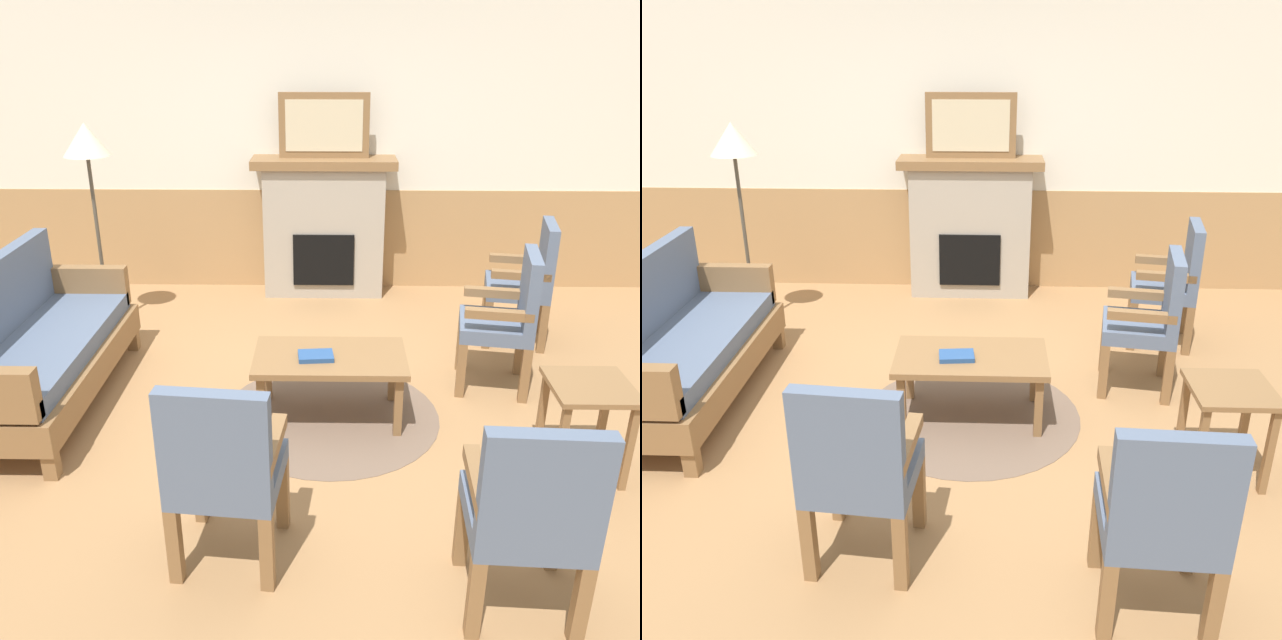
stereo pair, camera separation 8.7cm
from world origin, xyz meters
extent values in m
plane|color=#997047|center=(0.00, 0.00, 0.00)|extent=(14.00, 14.00, 0.00)
cube|color=silver|center=(0.00, 2.60, 1.35)|extent=(7.20, 0.12, 2.70)
cube|color=#A87F51|center=(0.00, 2.53, 0.47)|extent=(7.20, 0.02, 0.95)
cube|color=#A39989|center=(0.00, 2.35, 0.60)|extent=(1.10, 0.36, 1.20)
cube|color=black|center=(0.00, 2.16, 0.38)|extent=(0.56, 0.02, 0.48)
cube|color=brown|center=(0.00, 2.35, 1.24)|extent=(1.30, 0.44, 0.08)
cube|color=brown|center=(0.00, 2.35, 1.56)|extent=(0.80, 0.03, 0.56)
cube|color=beige|center=(0.00, 2.33, 1.56)|extent=(0.68, 0.01, 0.44)
cube|color=brown|center=(-1.49, -0.65, 0.08)|extent=(0.08, 0.08, 0.16)
cube|color=brown|center=(-1.49, 1.03, 0.08)|extent=(0.08, 0.08, 0.16)
cube|color=brown|center=(-2.09, 1.03, 0.08)|extent=(0.08, 0.08, 0.16)
cube|color=brown|center=(-1.79, 0.19, 0.26)|extent=(0.70, 1.80, 0.20)
cube|color=slate|center=(-1.79, 0.19, 0.42)|extent=(0.60, 1.70, 0.12)
cube|color=brown|center=(-1.79, 1.04, 0.53)|extent=(0.60, 0.10, 0.30)
cube|color=brown|center=(-0.35, -0.17, 0.20)|extent=(0.05, 0.05, 0.40)
cube|color=brown|center=(0.49, -0.17, 0.20)|extent=(0.05, 0.05, 0.40)
cube|color=brown|center=(-0.35, 0.27, 0.20)|extent=(0.05, 0.05, 0.40)
cube|color=brown|center=(0.49, 0.27, 0.20)|extent=(0.05, 0.05, 0.40)
cube|color=brown|center=(0.07, 0.05, 0.42)|extent=(0.96, 0.56, 0.04)
cylinder|color=brown|center=(0.07, 0.05, 0.00)|extent=(1.43, 1.43, 0.01)
cube|color=navy|center=(-0.02, 0.00, 0.46)|extent=(0.23, 0.17, 0.03)
cube|color=brown|center=(0.96, 0.33, 0.20)|extent=(0.07, 0.07, 0.40)
cube|color=brown|center=(1.03, 0.74, 0.20)|extent=(0.07, 0.07, 0.40)
cube|color=brown|center=(1.37, 0.26, 0.20)|extent=(0.07, 0.07, 0.40)
cube|color=brown|center=(1.45, 0.67, 0.20)|extent=(0.07, 0.07, 0.40)
cube|color=slate|center=(1.20, 0.50, 0.45)|extent=(0.55, 0.55, 0.10)
cube|color=slate|center=(1.40, 0.46, 0.74)|extent=(0.16, 0.49, 0.48)
cube|color=brown|center=(1.17, 0.30, 0.62)|extent=(0.45, 0.14, 0.06)
cube|color=brown|center=(1.24, 0.70, 0.62)|extent=(0.45, 0.14, 0.06)
cube|color=brown|center=(1.30, 1.11, 0.20)|extent=(0.07, 0.07, 0.40)
cube|color=brown|center=(1.38, 1.52, 0.20)|extent=(0.07, 0.07, 0.40)
cube|color=brown|center=(1.72, 1.03, 0.20)|extent=(0.07, 0.07, 0.40)
cube|color=brown|center=(1.79, 1.45, 0.20)|extent=(0.07, 0.07, 0.40)
cube|color=slate|center=(1.55, 1.28, 0.45)|extent=(0.56, 0.56, 0.10)
cube|color=slate|center=(1.74, 1.24, 0.74)|extent=(0.16, 0.49, 0.48)
cube|color=brown|center=(1.51, 1.08, 0.62)|extent=(0.45, 0.15, 0.06)
cube|color=brown|center=(1.58, 1.48, 0.62)|extent=(0.45, 0.15, 0.06)
cube|color=brown|center=(0.69, -1.27, 0.20)|extent=(0.06, 0.06, 0.40)
cube|color=brown|center=(1.11, -1.29, 0.20)|extent=(0.06, 0.06, 0.40)
cube|color=brown|center=(0.66, -1.69, 0.20)|extent=(0.06, 0.06, 0.40)
cube|color=brown|center=(1.08, -1.71, 0.20)|extent=(0.06, 0.06, 0.40)
cube|color=slate|center=(0.89, -1.49, 0.45)|extent=(0.50, 0.50, 0.10)
cube|color=slate|center=(0.87, -1.69, 0.74)|extent=(0.48, 0.10, 0.48)
cube|color=brown|center=(0.68, -1.48, 0.62)|extent=(0.09, 0.44, 0.06)
cube|color=brown|center=(1.09, -1.50, 0.62)|extent=(0.09, 0.44, 0.06)
cube|color=brown|center=(-0.58, -0.99, 0.20)|extent=(0.07, 0.07, 0.40)
cube|color=brown|center=(-0.16, -1.03, 0.20)|extent=(0.07, 0.07, 0.40)
cube|color=brown|center=(-0.62, -1.40, 0.20)|extent=(0.07, 0.07, 0.40)
cube|color=brown|center=(-0.20, -1.44, 0.20)|extent=(0.07, 0.07, 0.40)
cube|color=slate|center=(-0.39, -1.22, 0.45)|extent=(0.52, 0.52, 0.10)
cube|color=slate|center=(-0.41, -1.41, 0.74)|extent=(0.49, 0.13, 0.48)
cube|color=brown|center=(-0.59, -1.20, 0.62)|extent=(0.11, 0.44, 0.06)
cube|color=brown|center=(-0.19, -1.24, 0.62)|extent=(0.11, 0.44, 0.06)
cube|color=brown|center=(1.31, -0.34, 0.26)|extent=(0.04, 0.04, 0.52)
cube|color=brown|center=(1.67, -0.34, 0.26)|extent=(0.04, 0.04, 0.52)
cube|color=brown|center=(1.31, -0.70, 0.26)|extent=(0.04, 0.04, 0.52)
cube|color=brown|center=(1.67, -0.70, 0.26)|extent=(0.04, 0.04, 0.52)
cube|color=brown|center=(1.49, -0.52, 0.54)|extent=(0.44, 0.44, 0.03)
cylinder|color=#332D28|center=(-1.83, 1.51, 0.01)|extent=(0.24, 0.24, 0.03)
cylinder|color=#4C473D|center=(-1.83, 1.51, 0.73)|extent=(0.03, 0.03, 1.40)
cone|color=beige|center=(-1.83, 1.51, 1.55)|extent=(0.36, 0.36, 0.25)
camera|label=1|loc=(0.07, -3.77, 2.30)|focal=37.81mm
camera|label=2|loc=(0.16, -3.76, 2.30)|focal=37.81mm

